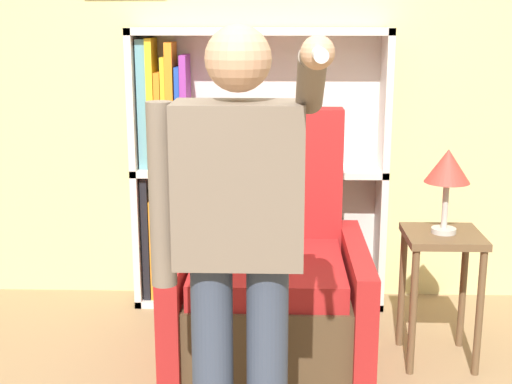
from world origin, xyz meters
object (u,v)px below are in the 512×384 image
Objects in this scene: bookcase at (223,177)px; table_lamp at (448,170)px; person_standing at (238,236)px; side_table at (442,262)px; armchair at (268,289)px.

table_lamp is (1.14, -0.75, 0.21)m from bookcase.
bookcase is 1.80m from person_standing.
bookcase is 2.44× the size of side_table.
bookcase reaches higher than side_table.
person_standing is (-0.09, -1.00, 0.59)m from armchair.
table_lamp is (0.95, 1.03, 0.02)m from person_standing.
side_table is at bearing 146.31° from table_lamp.
armchair is 1.16m from person_standing.
table_lamp reaches higher than side_table.
side_table is at bearing -33.35° from bookcase.
armchair reaches higher than side_table.
bookcase is 1.39m from side_table.
bookcase is 0.98× the size of person_standing.
armchair is at bearing 84.88° from person_standing.
person_standing is 1.40m from table_lamp.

